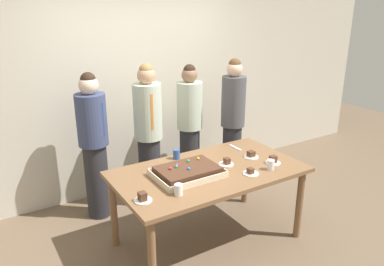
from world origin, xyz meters
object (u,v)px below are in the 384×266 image
Objects in this scene: plated_slice_far_right at (143,198)px; drink_cup_middle at (271,165)px; plated_slice_near_right at (251,172)px; person_green_shirt_behind at (94,144)px; plated_slice_near_left at (251,155)px; plated_slice_far_left at (273,161)px; drink_cup_far_end at (178,190)px; cake_server_utensil at (235,148)px; party_table at (209,178)px; person_striped_tie_right at (233,122)px; drink_cup_nearest at (177,154)px; person_far_right_suit at (149,134)px; sheet_cake at (188,172)px; plated_slice_center_front at (226,163)px; person_serving_front at (190,126)px.

plated_slice_far_right is 1.31m from drink_cup_middle.
person_green_shirt_behind is (-1.06, 1.36, 0.05)m from plated_slice_near_right.
plated_slice_near_left is 1.00× the size of plated_slice_far_left.
person_green_shirt_behind is (-0.28, 1.36, 0.02)m from drink_cup_far_end.
party_table is at bearing -150.47° from cake_server_utensil.
plated_slice_far_right is 0.09× the size of person_striped_tie_right.
plated_slice_far_left is (0.64, -0.21, 0.11)m from party_table.
drink_cup_nearest is at bearing -12.99° from person_striped_tie_right.
person_striped_tie_right reaches higher than plated_slice_near_left.
drink_cup_far_end is at bearing -9.75° from person_far_right_suit.
party_table is 2.93× the size of sheet_cake.
plated_slice_near_right is at bearing -59.02° from drink_cup_nearest.
person_green_shirt_behind is at bearing 134.03° from drink_cup_nearest.
plated_slice_center_front is 0.53m from drink_cup_nearest.
plated_slice_far_left reaches higher than plated_slice_center_front.
party_table is 0.59m from drink_cup_far_end.
person_serving_front is (0.60, 0.72, 0.00)m from drink_cup_nearest.
person_serving_front is 0.96× the size of person_far_right_suit.
person_far_right_suit is (0.64, 1.24, 0.07)m from plated_slice_far_right.
plated_slice_far_left reaches higher than party_table.
plated_slice_near_left is 1.70m from person_green_shirt_behind.
plated_slice_near_right is 1.50× the size of drink_cup_far_end.
person_serving_front is (0.19, 1.41, 0.03)m from plated_slice_near_right.
drink_cup_middle is at bearing 33.24° from person_striped_tie_right.
plated_slice_far_right is 1.50× the size of drink_cup_middle.
person_striped_tie_right reaches higher than plated_slice_far_left.
person_green_shirt_behind is (-1.25, -0.05, 0.02)m from person_serving_front.
person_green_shirt_behind is 0.63m from person_far_right_suit.
plated_slice_center_front is (0.22, 0.01, 0.11)m from party_table.
drink_cup_middle reaches higher than plated_slice_near_left.
drink_cup_middle is at bearing -47.28° from plated_slice_center_front.
plated_slice_near_left is at bearing 2.86° from plated_slice_center_front.
person_green_shirt_behind is at bearing 128.01° from plated_slice_near_right.
person_serving_front is (0.25, 1.12, 0.03)m from plated_slice_center_front.
plated_slice_far_left is at bearing -70.35° from plated_slice_near_left.
sheet_cake is at bearing -0.01° from person_striped_tie_right.
person_serving_front is at bearing 67.42° from party_table.
person_far_right_suit reaches higher than sheet_cake.
drink_cup_nearest reaches higher than plated_slice_near_right.
plated_slice_center_front is (-0.06, 0.30, 0.00)m from plated_slice_near_right.
cake_server_utensil is (-0.06, 0.54, -0.02)m from plated_slice_far_left.
person_far_right_suit is at bearing 125.41° from plated_slice_near_left.
party_table is 1.05m from person_far_right_suit.
sheet_cake is 1.34m from person_serving_front.
plated_slice_far_left is 0.09× the size of person_green_shirt_behind.
person_serving_front is 1.25m from person_green_shirt_behind.
plated_slice_center_front is (0.46, 0.02, -0.02)m from sheet_cake.
person_far_right_suit reaches higher than plated_slice_near_left.
drink_cup_middle is (-0.12, -0.10, 0.02)m from plated_slice_far_left.
drink_cup_middle is at bearing 16.79° from person_green_shirt_behind.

